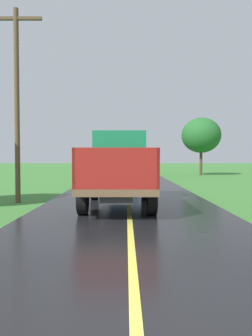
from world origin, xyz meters
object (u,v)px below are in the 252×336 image
banana_truck_near (120,167)px  banana_truck_far (125,162)px  utility_pole_roadside (17,99)px  roadside_tree_mid_right (201,135)px

banana_truck_near → banana_truck_far: bearing=89.5°
utility_pole_roadside → roadside_tree_mid_right: bearing=57.9°
banana_truck_near → banana_truck_far: size_ratio=1.00×
banana_truck_near → roadside_tree_mid_right: (8.04, 20.03, 2.68)m
banana_truck_near → banana_truck_far: 15.58m
banana_truck_far → utility_pole_roadside: utility_pole_roadside is taller
banana_truck_near → banana_truck_far: same height
banana_truck_near → utility_pole_roadside: bearing=171.1°
banana_truck_far → utility_pole_roadside: (-4.26, -14.94, 2.71)m
utility_pole_roadside → banana_truck_near: bearing=-8.9°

